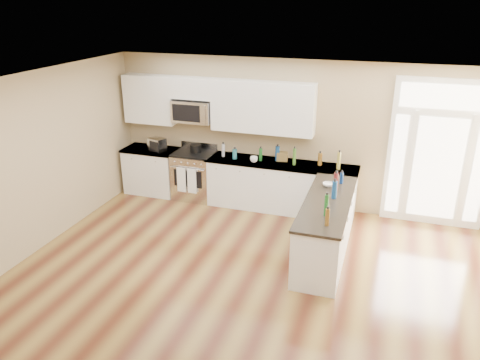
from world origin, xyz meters
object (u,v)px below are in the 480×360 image
(kitchen_range, at_px, (195,175))
(toaster_oven, at_px, (157,145))
(stockpot, at_px, (196,148))
(peninsula_cabinet, at_px, (326,230))

(kitchen_range, height_order, toaster_oven, toaster_oven)
(kitchen_range, distance_m, stockpot, 0.56)
(stockpot, xyz_separation_m, toaster_oven, (-0.77, -0.14, 0.04))
(stockpot, bearing_deg, peninsula_cabinet, -28.01)
(peninsula_cabinet, xyz_separation_m, toaster_oven, (-3.59, 1.36, 0.64))
(peninsula_cabinet, relative_size, stockpot, 10.45)
(kitchen_range, distance_m, toaster_oven, 0.96)
(kitchen_range, relative_size, stockpot, 4.86)
(kitchen_range, xyz_separation_m, stockpot, (0.02, 0.05, 0.56))
(peninsula_cabinet, bearing_deg, kitchen_range, 153.04)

